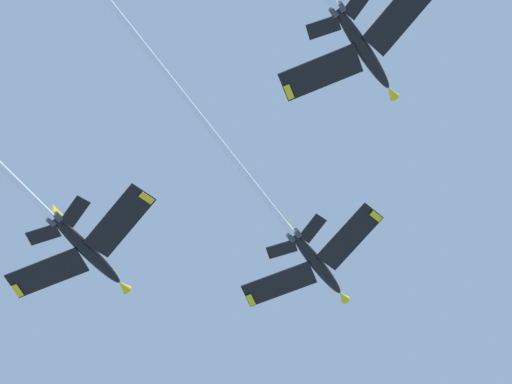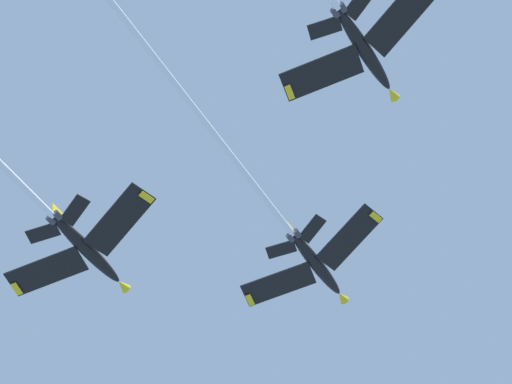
{
  "view_description": "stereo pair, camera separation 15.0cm",
  "coord_description": "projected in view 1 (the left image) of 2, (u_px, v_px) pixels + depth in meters",
  "views": [
    {
      "loc": [
        30.8,
        -28.99,
        1.87
      ],
      "look_at": [
        10.54,
        -24.18,
        104.96
      ],
      "focal_mm": 63.23,
      "sensor_mm": 36.0,
      "label": 1
    },
    {
      "loc": [
        30.76,
        -29.14,
        1.87
      ],
      "look_at": [
        10.54,
        -24.18,
        104.96
      ],
      "focal_mm": 63.23,
      "sensor_mm": 36.0,
      "label": 2
    }
  ],
  "objects": [
    {
      "name": "jet_left_wing",
      "position": [
        33.0,
        197.0,
        98.97
      ],
      "size": [
        37.87,
        41.44,
        22.71
      ],
      "color": "black"
    },
    {
      "name": "jet_lead",
      "position": [
        276.0,
        212.0,
        106.76
      ],
      "size": [
        40.42,
        43.58,
        25.19
      ],
      "color": "black"
    }
  ]
}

